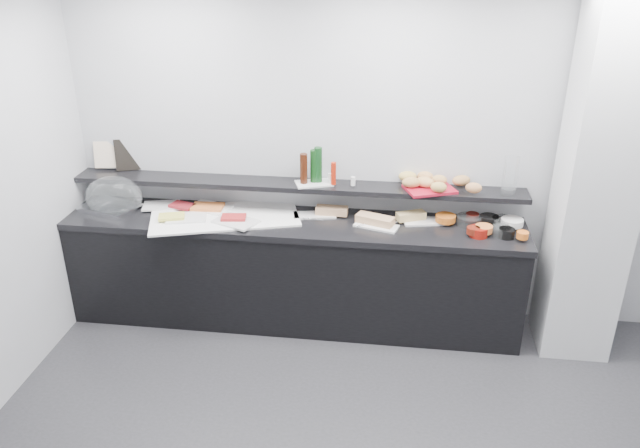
# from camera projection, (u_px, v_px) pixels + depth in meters

# --- Properties ---
(back_wall) EXTENTS (5.00, 0.02, 2.70)m
(back_wall) POSITION_uv_depth(u_px,v_px,m) (386.00, 157.00, 4.88)
(back_wall) COLOR #B0B2B8
(back_wall) RESTS_ON ground
(column) EXTENTS (0.50, 0.50, 2.70)m
(column) POSITION_uv_depth(u_px,v_px,m) (598.00, 182.00, 4.39)
(column) COLOR silver
(column) RESTS_ON ground
(buffet_cabinet) EXTENTS (3.60, 0.60, 0.85)m
(buffet_cabinet) POSITION_uv_depth(u_px,v_px,m) (294.00, 273.00, 5.08)
(buffet_cabinet) COLOR black
(buffet_cabinet) RESTS_ON ground
(counter_top) EXTENTS (3.62, 0.62, 0.05)m
(counter_top) POSITION_uv_depth(u_px,v_px,m) (293.00, 223.00, 4.89)
(counter_top) COLOR black
(counter_top) RESTS_ON buffet_cabinet
(wall_shelf) EXTENTS (3.60, 0.25, 0.04)m
(wall_shelf) POSITION_uv_depth(u_px,v_px,m) (296.00, 185.00, 4.94)
(wall_shelf) COLOR black
(wall_shelf) RESTS_ON back_wall
(cloche_base) EXTENTS (0.51, 0.41, 0.04)m
(cloche_base) POSITION_uv_depth(u_px,v_px,m) (110.00, 207.00, 5.07)
(cloche_base) COLOR silver
(cloche_base) RESTS_ON counter_top
(cloche_dome) EXTENTS (0.50, 0.38, 0.34)m
(cloche_dome) POSITION_uv_depth(u_px,v_px,m) (114.00, 197.00, 5.00)
(cloche_dome) COLOR silver
(cloche_dome) RESTS_ON cloche_base
(linen_runner) EXTENTS (1.26, 0.86, 0.01)m
(linen_runner) POSITION_uv_depth(u_px,v_px,m) (225.00, 216.00, 4.93)
(linen_runner) COLOR white
(linen_runner) RESTS_ON counter_top
(platter_meat_a) EXTENTS (0.33, 0.26, 0.01)m
(platter_meat_a) POSITION_uv_depth(u_px,v_px,m) (161.00, 205.00, 5.10)
(platter_meat_a) COLOR silver
(platter_meat_a) RESTS_ON linen_runner
(food_meat_a) EXTENTS (0.22, 0.18, 0.02)m
(food_meat_a) POSITION_uv_depth(u_px,v_px,m) (182.00, 206.00, 5.05)
(food_meat_a) COLOR maroon
(food_meat_a) RESTS_ON platter_meat_a
(platter_salmon) EXTENTS (0.38, 0.31, 0.01)m
(platter_salmon) POSITION_uv_depth(u_px,v_px,m) (210.00, 207.00, 5.06)
(platter_salmon) COLOR white
(platter_salmon) RESTS_ON linen_runner
(food_salmon) EXTENTS (0.26, 0.17, 0.02)m
(food_salmon) POSITION_uv_depth(u_px,v_px,m) (208.00, 207.00, 5.03)
(food_salmon) COLOR orange
(food_salmon) RESTS_ON platter_salmon
(platter_cheese) EXTENTS (0.34, 0.27, 0.01)m
(platter_cheese) POSITION_uv_depth(u_px,v_px,m) (186.00, 218.00, 4.88)
(platter_cheese) COLOR white
(platter_cheese) RESTS_ON linen_runner
(food_cheese) EXTENTS (0.23, 0.18, 0.02)m
(food_cheese) POSITION_uv_depth(u_px,v_px,m) (172.00, 217.00, 4.85)
(food_cheese) COLOR #D8D354
(food_cheese) RESTS_ON platter_cheese
(platter_meat_b) EXTENTS (0.38, 0.33, 0.01)m
(platter_meat_b) POSITION_uv_depth(u_px,v_px,m) (236.00, 221.00, 4.81)
(platter_meat_b) COLOR silver
(platter_meat_b) RESTS_ON linen_runner
(food_meat_b) EXTENTS (0.20, 0.14, 0.02)m
(food_meat_b) POSITION_uv_depth(u_px,v_px,m) (234.00, 217.00, 4.84)
(food_meat_b) COLOR maroon
(food_meat_b) RESTS_ON platter_meat_b
(sandwich_plate_left) EXTENTS (0.35, 0.21, 0.01)m
(sandwich_plate_left) POSITION_uv_depth(u_px,v_px,m) (315.00, 215.00, 4.96)
(sandwich_plate_left) COLOR silver
(sandwich_plate_left) RESTS_ON counter_top
(sandwich_food_left) EXTENTS (0.25, 0.10, 0.06)m
(sandwich_food_left) POSITION_uv_depth(u_px,v_px,m) (332.00, 210.00, 4.95)
(sandwich_food_left) COLOR tan
(sandwich_food_left) RESTS_ON sandwich_plate_left
(tongs_left) EXTENTS (0.16, 0.03, 0.01)m
(tongs_left) POSITION_uv_depth(u_px,v_px,m) (313.00, 219.00, 4.86)
(tongs_left) COLOR silver
(tongs_left) RESTS_ON sandwich_plate_left
(sandwich_plate_mid) EXTENTS (0.36, 0.23, 0.01)m
(sandwich_plate_mid) POSITION_uv_depth(u_px,v_px,m) (376.00, 226.00, 4.77)
(sandwich_plate_mid) COLOR white
(sandwich_plate_mid) RESTS_ON counter_top
(sandwich_food_mid) EXTENTS (0.31, 0.21, 0.06)m
(sandwich_food_mid) POSITION_uv_depth(u_px,v_px,m) (375.00, 220.00, 4.79)
(sandwich_food_mid) COLOR tan
(sandwich_food_mid) RESTS_ON sandwich_plate_mid
(tongs_mid) EXTENTS (0.13, 0.10, 0.01)m
(tongs_mid) POSITION_uv_depth(u_px,v_px,m) (364.00, 224.00, 4.77)
(tongs_mid) COLOR silver
(tongs_mid) RESTS_ON sandwich_plate_mid
(sandwich_plate_right) EXTENTS (0.36, 0.21, 0.01)m
(sandwich_plate_right) POSITION_uv_depth(u_px,v_px,m) (425.00, 221.00, 4.85)
(sandwich_plate_right) COLOR white
(sandwich_plate_right) RESTS_ON counter_top
(sandwich_food_right) EXTENTS (0.24, 0.17, 0.06)m
(sandwich_food_right) POSITION_uv_depth(u_px,v_px,m) (411.00, 216.00, 4.86)
(sandwich_food_right) COLOR tan
(sandwich_food_right) RESTS_ON sandwich_plate_right
(tongs_right) EXTENTS (0.14, 0.10, 0.01)m
(tongs_right) POSITION_uv_depth(u_px,v_px,m) (394.00, 223.00, 4.80)
(tongs_right) COLOR silver
(tongs_right) RESTS_ON sandwich_plate_right
(bowl_glass_fruit) EXTENTS (0.19, 0.19, 0.07)m
(bowl_glass_fruit) POSITION_uv_depth(u_px,v_px,m) (469.00, 221.00, 4.80)
(bowl_glass_fruit) COLOR white
(bowl_glass_fruit) RESTS_ON counter_top
(fill_glass_fruit) EXTENTS (0.16, 0.16, 0.05)m
(fill_glass_fruit) POSITION_uv_depth(u_px,v_px,m) (446.00, 218.00, 4.81)
(fill_glass_fruit) COLOR #C7601B
(fill_glass_fruit) RESTS_ON bowl_glass_fruit
(bowl_black_jam) EXTENTS (0.18, 0.18, 0.07)m
(bowl_black_jam) POSITION_uv_depth(u_px,v_px,m) (489.00, 220.00, 4.80)
(bowl_black_jam) COLOR black
(bowl_black_jam) RESTS_ON counter_top
(fill_black_jam) EXTENTS (0.11, 0.11, 0.05)m
(fill_black_jam) POSITION_uv_depth(u_px,v_px,m) (472.00, 216.00, 4.84)
(fill_black_jam) COLOR #4E100B
(fill_black_jam) RESTS_ON bowl_black_jam
(bowl_glass_cream) EXTENTS (0.18, 0.18, 0.07)m
(bowl_glass_cream) POSITION_uv_depth(u_px,v_px,m) (504.00, 222.00, 4.77)
(bowl_glass_cream) COLOR white
(bowl_glass_cream) RESTS_ON counter_top
(fill_glass_cream) EXTENTS (0.18, 0.18, 0.05)m
(fill_glass_cream) POSITION_uv_depth(u_px,v_px,m) (512.00, 222.00, 4.75)
(fill_glass_cream) COLOR white
(fill_glass_cream) RESTS_ON bowl_glass_cream
(bowl_red_jam) EXTENTS (0.17, 0.17, 0.07)m
(bowl_red_jam) POSITION_uv_depth(u_px,v_px,m) (479.00, 232.00, 4.62)
(bowl_red_jam) COLOR maroon
(bowl_red_jam) RESTS_ON counter_top
(fill_red_jam) EXTENTS (0.13, 0.13, 0.05)m
(fill_red_jam) POSITION_uv_depth(u_px,v_px,m) (473.00, 231.00, 4.61)
(fill_red_jam) COLOR #5E190D
(fill_red_jam) RESTS_ON bowl_red_jam
(bowl_glass_salmon) EXTENTS (0.16, 0.16, 0.07)m
(bowl_glass_salmon) POSITION_uv_depth(u_px,v_px,m) (501.00, 231.00, 4.62)
(bowl_glass_salmon) COLOR white
(bowl_glass_salmon) RESTS_ON counter_top
(fill_glass_salmon) EXTENTS (0.16, 0.16, 0.05)m
(fill_glass_salmon) POSITION_uv_depth(u_px,v_px,m) (484.00, 229.00, 4.63)
(fill_glass_salmon) COLOR orange
(fill_glass_salmon) RESTS_ON bowl_glass_salmon
(bowl_black_fruit) EXTENTS (0.13, 0.13, 0.07)m
(bowl_black_fruit) POSITION_uv_depth(u_px,v_px,m) (507.00, 233.00, 4.60)
(bowl_black_fruit) COLOR black
(bowl_black_fruit) RESTS_ON counter_top
(fill_black_fruit) EXTENTS (0.09, 0.09, 0.05)m
(fill_black_fruit) POSITION_uv_depth(u_px,v_px,m) (522.00, 235.00, 4.54)
(fill_black_fruit) COLOR orange
(fill_black_fruit) RESTS_ON bowl_black_fruit
(framed_print) EXTENTS (0.22, 0.14, 0.26)m
(framed_print) POSITION_uv_depth(u_px,v_px,m) (128.00, 155.00, 5.16)
(framed_print) COLOR black
(framed_print) RESTS_ON wall_shelf
(print_art) EXTENTS (0.19, 0.08, 0.22)m
(print_art) POSITION_uv_depth(u_px,v_px,m) (105.00, 155.00, 5.16)
(print_art) COLOR beige
(print_art) RESTS_ON framed_print
(condiment_tray) EXTENTS (0.33, 0.26, 0.01)m
(condiment_tray) POSITION_uv_depth(u_px,v_px,m) (314.00, 183.00, 4.91)
(condiment_tray) COLOR silver
(condiment_tray) RESTS_ON wall_shelf
(bottle_green_a) EXTENTS (0.07, 0.07, 0.26)m
(bottle_green_a) POSITION_uv_depth(u_px,v_px,m) (314.00, 166.00, 4.87)
(bottle_green_a) COLOR #0F3712
(bottle_green_a) RESTS_ON condiment_tray
(bottle_brown) EXTENTS (0.07, 0.07, 0.24)m
(bottle_brown) POSITION_uv_depth(u_px,v_px,m) (304.00, 168.00, 4.85)
(bottle_brown) COLOR #361509
(bottle_brown) RESTS_ON condiment_tray
(bottle_green_b) EXTENTS (0.07, 0.07, 0.28)m
(bottle_green_b) POSITION_uv_depth(u_px,v_px,m) (318.00, 165.00, 4.87)
(bottle_green_b) COLOR #0F3A16
(bottle_green_b) RESTS_ON condiment_tray
(bottle_hot) EXTENTS (0.05, 0.05, 0.18)m
(bottle_hot) POSITION_uv_depth(u_px,v_px,m) (333.00, 174.00, 4.83)
(bottle_hot) COLOR #AD200C
(bottle_hot) RESTS_ON condiment_tray
(shaker_salt) EXTENTS (0.04, 0.04, 0.07)m
(shaker_salt) POSITION_uv_depth(u_px,v_px,m) (330.00, 178.00, 4.91)
(shaker_salt) COLOR white
(shaker_salt) RESTS_ON condiment_tray
(shaker_pepper) EXTENTS (0.04, 0.04, 0.07)m
(shaker_pepper) POSITION_uv_depth(u_px,v_px,m) (353.00, 181.00, 4.84)
(shaker_pepper) COLOR white
(shaker_pepper) RESTS_ON condiment_tray
(bread_tray) EXTENTS (0.43, 0.37, 0.02)m
(bread_tray) POSITION_uv_depth(u_px,v_px,m) (430.00, 189.00, 4.78)
(bread_tray) COLOR #AC1228
(bread_tray) RESTS_ON wall_shelf
(bread_roll_nw) EXTENTS (0.15, 0.10, 0.08)m
(bread_roll_nw) POSITION_uv_depth(u_px,v_px,m) (408.00, 176.00, 4.89)
(bread_roll_nw) COLOR gold
(bread_roll_nw) RESTS_ON bread_tray
(bread_roll_n) EXTENTS (0.14, 0.11, 0.08)m
(bread_roll_n) POSITION_uv_depth(u_px,v_px,m) (425.00, 176.00, 4.89)
(bread_roll_n) COLOR tan
(bread_roll_n) RESTS_ON bread_tray
(bread_roll_ne) EXTENTS (0.17, 0.14, 0.08)m
(bread_roll_ne) POSITION_uv_depth(u_px,v_px,m) (461.00, 180.00, 4.81)
(bread_roll_ne) COLOR #AA7741
(bread_roll_ne) RESTS_ON bread_tray
(bread_roll_sw) EXTENTS (0.16, 0.12, 0.08)m
(bread_roll_sw) POSITION_uv_depth(u_px,v_px,m) (411.00, 182.00, 4.78)
(bread_roll_sw) COLOR #AB7D41
(bread_roll_sw) RESTS_ON bread_tray
(bread_roll_s) EXTENTS (0.13, 0.08, 0.08)m
(bread_roll_s) POSITION_uv_depth(u_px,v_px,m) (439.00, 187.00, 4.68)
(bread_roll_s) COLOR #B99046
(bread_roll_s) RESTS_ON bread_tray
(bread_roll_se) EXTENTS (0.13, 0.09, 0.08)m
(bread_roll_se) POSITION_uv_depth(u_px,v_px,m) (474.00, 188.00, 4.67)
(bread_roll_se) COLOR #BD7B48
(bread_roll_se) RESTS_ON bread_tray
(bread_roll_midw) EXTENTS (0.17, 0.14, 0.08)m
(bread_roll_midw) POSITION_uv_depth(u_px,v_px,m) (425.00, 182.00, 4.78)
(bread_roll_midw) COLOR tan
(bread_roll_midw) RESTS_ON bread_tray
(bread_roll_mide) EXTENTS (0.13, 0.09, 0.08)m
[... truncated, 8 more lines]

